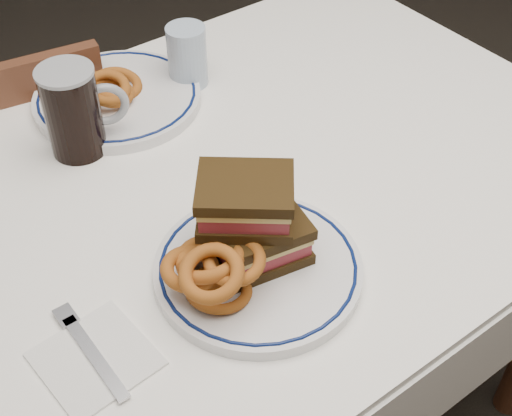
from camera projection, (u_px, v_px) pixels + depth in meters
dining_table at (228, 225)px, 1.19m from camera, size 1.27×0.87×0.75m
chair_far at (23, 195)px, 1.54m from camera, size 0.44×0.44×0.83m
main_plate at (258, 269)px, 0.97m from camera, size 0.28×0.28×0.02m
reuben_sandwich at (252, 220)px, 0.93m from camera, size 0.16×0.15×0.13m
onion_rings_main at (212, 268)px, 0.91m from camera, size 0.12×0.13×0.10m
ketchup_ramekin at (221, 233)px, 0.98m from camera, size 0.05×0.05×0.03m
beer_mug at (74, 110)px, 1.12m from camera, size 0.13×0.09×0.15m
water_glass at (187, 56)px, 1.28m from camera, size 0.07×0.07×0.11m
far_plate at (117, 98)px, 1.26m from camera, size 0.29×0.29×0.02m
onion_rings_far at (112, 88)px, 1.23m from camera, size 0.12×0.12×0.06m
napkin_fork at (94, 357)px, 0.87m from camera, size 0.14×0.17×0.01m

